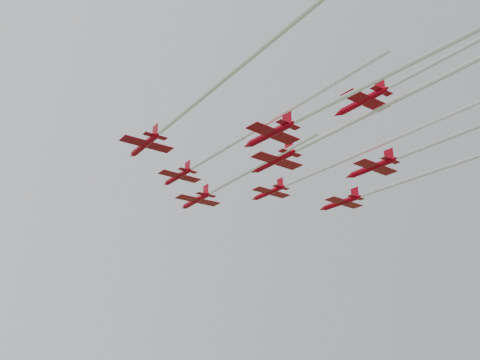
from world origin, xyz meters
TOP-DOWN VIEW (x-y plane):
  - jet_lead at (2.83, 11.39)m, footprint 9.64×45.65m
  - jet_row2_left at (-7.23, -5.38)m, footprint 8.10×55.19m
  - jet_row2_right at (14.37, -9.89)m, footprint 8.55×66.22m
  - jet_row3_left at (-20.58, -24.34)m, footprint 8.09×67.93m
  - jet_row3_mid at (3.98, -19.41)m, footprint 9.83×57.18m
  - jet_row3_right at (24.14, -12.76)m, footprint 8.87×47.58m
  - jet_row4_left at (-6.00, -28.83)m, footprint 8.89×46.83m
  - jet_row4_right at (15.84, -28.07)m, footprint 8.80×46.15m
  - jet_trail_solo at (1.88, -43.88)m, footprint 8.07×55.85m

SIDE VIEW (x-z plane):
  - jet_row3_left at x=-20.58m, z-range 57.96..60.39m
  - jet_row3_right at x=24.14m, z-range 57.86..60.49m
  - jet_row4_left at x=-6.00m, z-range 57.87..60.48m
  - jet_row4_right at x=15.84m, z-range 58.03..60.63m
  - jet_row2_left at x=-7.23m, z-range 60.21..62.62m
  - jet_row3_mid at x=3.98m, z-range 60.43..63.36m
  - jet_lead at x=2.83m, z-range 60.69..63.59m
  - jet_trail_solo at x=1.88m, z-range 61.04..63.44m
  - jet_row2_right at x=14.37m, z-range 61.26..63.80m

